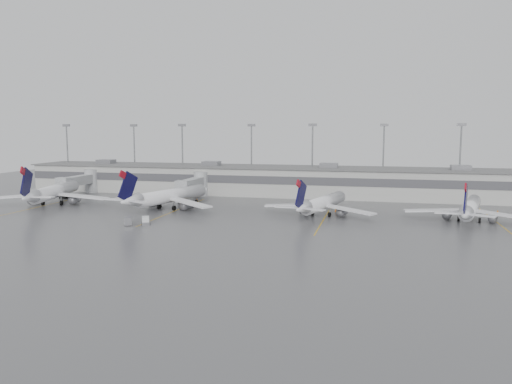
% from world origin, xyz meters
% --- Properties ---
extents(ground, '(260.00, 260.00, 0.00)m').
position_xyz_m(ground, '(0.00, 0.00, 0.00)').
color(ground, '#4E4E50').
rests_on(ground, ground).
extents(terminal, '(152.00, 17.00, 9.45)m').
position_xyz_m(terminal, '(-0.01, 57.98, 4.17)').
color(terminal, '#ABAAA5').
rests_on(terminal, ground).
extents(light_masts, '(142.40, 8.00, 20.60)m').
position_xyz_m(light_masts, '(0.00, 63.75, 12.03)').
color(light_masts, gray).
rests_on(light_masts, ground).
extents(jet_bridge_left, '(4.00, 17.20, 7.00)m').
position_xyz_m(jet_bridge_left, '(-55.50, 45.72, 3.87)').
color(jet_bridge_left, '#96999B').
rests_on(jet_bridge_left, ground).
extents(jet_bridge_right, '(4.00, 17.20, 7.00)m').
position_xyz_m(jet_bridge_right, '(-20.50, 45.72, 3.87)').
color(jet_bridge_right, '#96999B').
rests_on(jet_bridge_right, ground).
extents(stand_markings, '(105.25, 40.00, 0.01)m').
position_xyz_m(stand_markings, '(-0.00, 24.00, 0.01)').
color(stand_markings, '#D9A10C').
rests_on(stand_markings, ground).
extents(jet_far_left, '(29.42, 33.36, 10.96)m').
position_xyz_m(jet_far_left, '(-50.91, 24.94, 3.41)').
color(jet_far_left, white).
rests_on(jet_far_left, ground).
extents(jet_mid_left, '(27.72, 31.52, 10.47)m').
position_xyz_m(jet_mid_left, '(-19.97, 25.41, 3.25)').
color(jet_mid_left, white).
rests_on(jet_mid_left, ground).
extents(jet_mid_right, '(24.77, 28.14, 9.30)m').
position_xyz_m(jet_mid_right, '(16.64, 25.07, 2.89)').
color(jet_mid_right, white).
rests_on(jet_mid_right, ground).
extents(jet_far_right, '(25.10, 28.48, 9.37)m').
position_xyz_m(jet_far_right, '(47.05, 25.11, 2.91)').
color(jet_far_right, white).
rests_on(jet_far_right, ground).
extents(baggage_tug, '(2.51, 2.95, 1.62)m').
position_xyz_m(baggage_tug, '(-16.64, 6.60, 0.63)').
color(baggage_tug, white).
rests_on(baggage_tug, ground).
extents(baggage_cart, '(2.49, 2.98, 1.66)m').
position_xyz_m(baggage_cart, '(-19.84, 5.40, 0.87)').
color(baggage_cart, slate).
rests_on(baggage_cart, ground).
extents(gse_uld_a, '(2.96, 2.38, 1.83)m').
position_xyz_m(gse_uld_a, '(-40.60, 42.17, 0.92)').
color(gse_uld_a, white).
rests_on(gse_uld_a, ground).
extents(gse_uld_b, '(2.62, 1.75, 1.85)m').
position_xyz_m(gse_uld_b, '(-21.19, 36.83, 0.93)').
color(gse_uld_b, white).
rests_on(gse_uld_b, ground).
extents(gse_uld_c, '(2.48, 1.84, 1.62)m').
position_xyz_m(gse_uld_c, '(13.63, 36.62, 0.81)').
color(gse_uld_c, white).
rests_on(gse_uld_c, ground).
extents(gse_loader, '(2.85, 3.91, 2.22)m').
position_xyz_m(gse_loader, '(-23.80, 44.03, 1.11)').
color(gse_loader, slate).
rests_on(gse_loader, ground).
extents(cone_a, '(0.38, 0.38, 0.61)m').
position_xyz_m(cone_a, '(-54.40, 41.93, 0.30)').
color(cone_a, orange).
rests_on(cone_a, ground).
extents(cone_b, '(0.49, 0.49, 0.78)m').
position_xyz_m(cone_b, '(-17.97, 39.73, 0.39)').
color(cone_b, orange).
rests_on(cone_b, ground).
extents(cone_c, '(0.50, 0.50, 0.80)m').
position_xyz_m(cone_c, '(19.22, 30.96, 0.40)').
color(cone_c, orange).
rests_on(cone_c, ground).
extents(cone_d, '(0.38, 0.38, 0.60)m').
position_xyz_m(cone_d, '(55.49, 39.02, 0.30)').
color(cone_d, orange).
rests_on(cone_d, ground).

